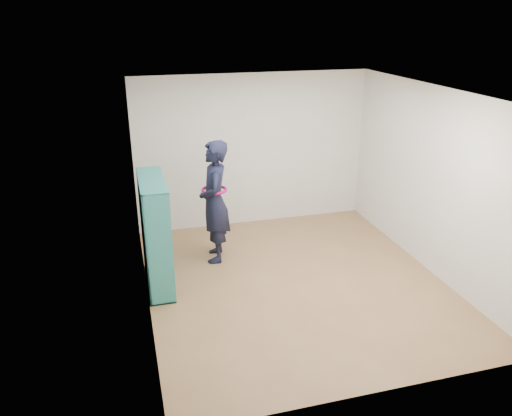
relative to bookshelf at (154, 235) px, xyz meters
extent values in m
plane|color=#885F3E|center=(1.85, -0.47, -0.75)|extent=(4.50, 4.50, 0.00)
plane|color=white|center=(1.85, -0.47, 1.85)|extent=(4.50, 4.50, 0.00)
cube|color=silver|center=(-0.15, -0.47, 0.55)|extent=(0.02, 4.50, 2.60)
cube|color=silver|center=(3.85, -0.47, 0.55)|extent=(0.02, 4.50, 2.60)
cube|color=silver|center=(1.85, 1.78, 0.55)|extent=(4.00, 0.02, 2.60)
cube|color=silver|center=(1.85, -2.72, 0.55)|extent=(4.00, 0.02, 2.60)
cube|color=#27757B|center=(0.03, -0.55, 0.01)|extent=(0.33, 0.02, 1.52)
cube|color=#27757B|center=(0.03, 0.56, 0.01)|extent=(0.33, 0.02, 1.52)
cube|color=#27757B|center=(0.03, 0.00, -0.74)|extent=(0.33, 1.14, 0.02)
cube|color=#27757B|center=(0.03, 0.00, 0.76)|extent=(0.33, 1.14, 0.02)
cube|color=#27757B|center=(-0.13, 0.00, 0.01)|extent=(0.02, 1.14, 1.52)
cube|color=#27757B|center=(0.03, -0.18, 0.01)|extent=(0.31, 0.02, 1.47)
cube|color=#27757B|center=(0.03, 0.19, 0.01)|extent=(0.31, 0.02, 1.47)
cube|color=#27757B|center=(0.03, 0.00, -0.36)|extent=(0.31, 1.09, 0.02)
cube|color=#27757B|center=(0.03, 0.00, 0.01)|extent=(0.31, 1.09, 0.02)
cube|color=#27757B|center=(0.03, 0.00, 0.38)|extent=(0.31, 1.09, 0.02)
cube|color=beige|center=(0.05, -0.37, -0.69)|extent=(0.21, 0.13, 0.05)
cube|color=black|center=(0.05, -0.42, -0.24)|extent=(0.17, 0.15, 0.22)
cube|color=maroon|center=(0.05, -0.42, 0.14)|extent=(0.17, 0.15, 0.23)
cube|color=silver|center=(0.05, -0.37, 0.42)|extent=(0.21, 0.13, 0.05)
cube|color=navy|center=(0.05, -0.05, -0.59)|extent=(0.17, 0.15, 0.24)
cube|color=brown|center=(0.05, -0.05, -0.22)|extent=(0.17, 0.15, 0.24)
cube|color=#BFB28C|center=(0.05, 0.00, 0.06)|extent=(0.21, 0.13, 0.08)
cube|color=#26594C|center=(0.05, -0.05, 0.51)|extent=(0.17, 0.15, 0.25)
cube|color=beige|center=(0.05, 0.31, -0.62)|extent=(0.17, 0.15, 0.19)
cube|color=black|center=(0.05, 0.36, -0.32)|extent=(0.21, 0.13, 0.05)
cube|color=maroon|center=(0.05, 0.31, 0.15)|extent=(0.17, 0.15, 0.26)
cube|color=silver|center=(0.05, 0.31, 0.52)|extent=(0.17, 0.15, 0.26)
imported|color=black|center=(0.94, 0.55, 0.17)|extent=(0.54, 0.73, 1.83)
torus|color=#AE0D5A|center=(0.94, 0.55, 0.35)|extent=(0.44, 0.44, 0.04)
cube|color=silver|center=(0.80, 0.65, 0.29)|extent=(0.02, 0.10, 0.14)
cube|color=black|center=(0.80, 0.65, 0.29)|extent=(0.02, 0.09, 0.14)
camera|label=1|loc=(-0.29, -6.18, 2.78)|focal=35.00mm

